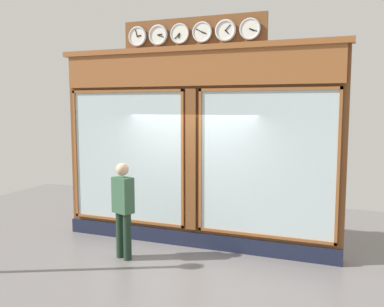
{
  "coord_description": "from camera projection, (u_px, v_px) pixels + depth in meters",
  "views": [
    {
      "loc": [
        -2.85,
        7.23,
        2.66
      ],
      "look_at": [
        0.0,
        0.0,
        1.78
      ],
      "focal_mm": 39.45,
      "sensor_mm": 36.0,
      "label": 1
    }
  ],
  "objects": [
    {
      "name": "pedestrian",
      "position": [
        123.0,
        206.0,
        7.28
      ],
      "size": [
        0.41,
        0.33,
        1.69
      ],
      "color": "#1C2F21",
      "rests_on": "ground_plane"
    },
    {
      "name": "shop_facade",
      "position": [
        194.0,
        146.0,
        7.92
      ],
      "size": [
        5.52,
        0.42,
        4.24
      ],
      "color": "brown",
      "rests_on": "ground_plane"
    }
  ]
}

